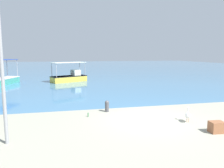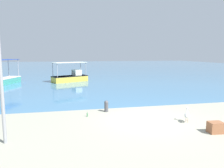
{
  "view_description": "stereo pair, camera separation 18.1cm",
  "coord_description": "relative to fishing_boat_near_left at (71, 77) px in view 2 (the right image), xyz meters",
  "views": [
    {
      "loc": [
        -4.63,
        -10.88,
        3.64
      ],
      "look_at": [
        -0.76,
        5.87,
        1.23
      ],
      "focal_mm": 35.0,
      "sensor_mm": 36.0,
      "label": 1
    },
    {
      "loc": [
        -4.45,
        -10.92,
        3.64
      ],
      "look_at": [
        -0.76,
        5.87,
        1.23
      ],
      "focal_mm": 35.0,
      "sensor_mm": 36.0,
      "label": 2
    }
  ],
  "objects": [
    {
      "name": "glass_bottle",
      "position": [
        0.44,
        -16.46,
        -0.5
      ],
      "size": [
        0.07,
        0.07,
        0.27
      ],
      "color": "#3F7F4C",
      "rests_on": "ground"
    },
    {
      "name": "fishing_boat_near_left",
      "position": [
        0.0,
        0.0,
        0.0
      ],
      "size": [
        4.83,
        3.47,
        2.52
      ],
      "color": "gold",
      "rests_on": "harbor_water"
    },
    {
      "name": "ground",
      "position": [
        3.66,
        -17.87,
        -0.61
      ],
      "size": [
        120.0,
        120.0,
        0.0
      ],
      "primitive_type": "plane",
      "color": "#9C9A87"
    },
    {
      "name": "harbor_water",
      "position": [
        3.66,
        30.13,
        -0.61
      ],
      "size": [
        110.0,
        90.0,
        0.0
      ],
      "primitive_type": "cube",
      "color": "teal",
      "rests_on": "ground"
    },
    {
      "name": "mooring_bollard",
      "position": [
        1.73,
        -15.63,
        -0.22
      ],
      "size": [
        0.26,
        0.26,
        0.72
      ],
      "color": "#47474C",
      "rests_on": "ground"
    },
    {
      "name": "cargo_crate",
      "position": [
        5.96,
        -20.35,
        -0.35
      ],
      "size": [
        0.68,
        0.54,
        0.52
      ],
      "primitive_type": "cube",
      "rotation": [
        0.0,
        0.0,
        6.21
      ],
      "color": "#935A3A",
      "rests_on": "ground"
    },
    {
      "name": "pelican",
      "position": [
        5.53,
        -18.65,
        -0.23
      ],
      "size": [
        0.5,
        0.75,
        0.8
      ],
      "color": "#E0997A",
      "rests_on": "ground"
    }
  ]
}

